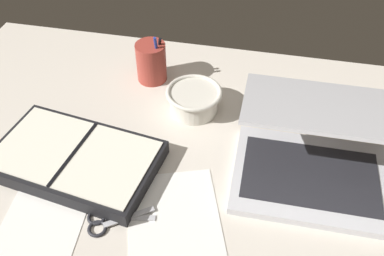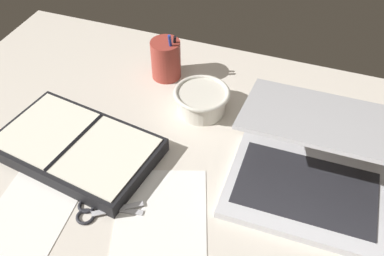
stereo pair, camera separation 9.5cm
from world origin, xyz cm
name	(u,v)px [view 1 (the left image)]	position (x,y,z in cm)	size (l,w,h in cm)	color
desk_top	(180,173)	(0.00, 0.00, 1.00)	(140.00, 100.00, 2.00)	beige
laptop	(314,153)	(28.17, 6.10, 7.44)	(32.92, 33.58, 17.09)	silver
bowl	(194,99)	(-0.92, 20.37, 5.50)	(14.16, 14.16, 6.34)	silver
pen_cup	(151,62)	(-14.81, 30.92, 7.53)	(8.08, 8.08, 14.34)	#9E382D
planner	(75,159)	(-23.08, -3.16, 3.93)	(38.96, 26.93, 4.05)	black
scissors	(105,221)	(-11.49, -16.29, 2.34)	(13.70, 9.18, 0.80)	#B7B7BC
paper_sheet_front	(175,225)	(2.17, -14.14, 2.08)	(18.36, 26.78, 0.16)	white
paper_sheet_beside_planner	(40,228)	(-23.70, -20.16, 2.08)	(16.08, 26.75, 0.16)	white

